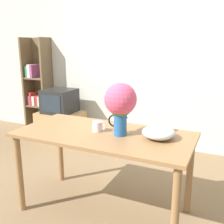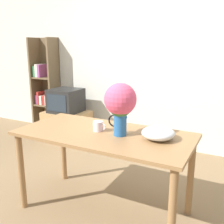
{
  "view_description": "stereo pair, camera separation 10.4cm",
  "coord_description": "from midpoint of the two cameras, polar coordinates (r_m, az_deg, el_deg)",
  "views": [
    {
      "loc": [
        1.21,
        -2.02,
        1.54
      ],
      "look_at": [
        0.29,
        -0.04,
        0.98
      ],
      "focal_mm": 42.0,
      "sensor_mm": 36.0,
      "label": 1
    },
    {
      "loc": [
        1.31,
        -1.98,
        1.54
      ],
      "look_at": [
        0.29,
        -0.04,
        0.98
      ],
      "focal_mm": 42.0,
      "sensor_mm": 36.0,
      "label": 2
    }
  ],
  "objects": [
    {
      "name": "wall_back",
      "position": [
        4.05,
        6.86,
        10.79
      ],
      "size": [
        8.0,
        0.05,
        2.6
      ],
      "color": "silver",
      "rests_on": "ground_plane"
    },
    {
      "name": "tv_set",
      "position": [
        4.34,
        -12.0,
        2.35
      ],
      "size": [
        0.47,
        0.47,
        0.38
      ],
      "color": "black",
      "rests_on": "tv_stand"
    },
    {
      "name": "tv_stand",
      "position": [
        4.44,
        -11.7,
        -3.04
      ],
      "size": [
        0.71,
        0.52,
        0.48
      ],
      "color": "tan",
      "rests_on": "ground_plane"
    },
    {
      "name": "flower_vase",
      "position": [
        2.2,
        0.51,
        1.97
      ],
      "size": [
        0.28,
        0.28,
        0.45
      ],
      "color": "#235B9E",
      "rests_on": "table"
    },
    {
      "name": "table",
      "position": [
        2.38,
        -3.05,
        -6.97
      ],
      "size": [
        1.57,
        0.76,
        0.78
      ],
      "color": "olive",
      "rests_on": "ground_plane"
    },
    {
      "name": "white_bowl",
      "position": [
        2.21,
        8.76,
        -4.41
      ],
      "size": [
        0.28,
        0.28,
        0.11
      ],
      "color": "silver",
      "rests_on": "table"
    },
    {
      "name": "coffee_mug",
      "position": [
        2.38,
        -4.34,
        -3.14
      ],
      "size": [
        0.13,
        0.09,
        0.09
      ],
      "color": "silver",
      "rests_on": "table"
    },
    {
      "name": "ground_plane",
      "position": [
        2.82,
        -6.49,
        -18.92
      ],
      "size": [
        12.0,
        12.0,
        0.0
      ],
      "primitive_type": "plane",
      "color": "#7F6647"
    },
    {
      "name": "bookshelf",
      "position": [
        4.97,
        -16.41,
        5.42
      ],
      "size": [
        0.47,
        0.31,
        1.68
      ],
      "color": "brown",
      "rests_on": "ground_plane"
    }
  ]
}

